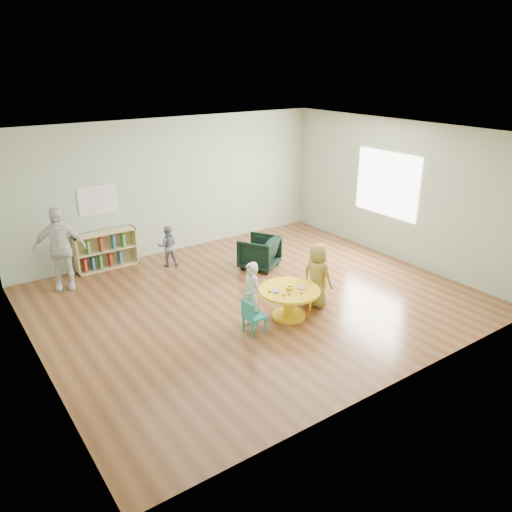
# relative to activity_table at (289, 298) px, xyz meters

# --- Properties ---
(room) EXTENTS (7.10, 7.00, 2.80)m
(room) POSITION_rel_activity_table_xyz_m (-0.07, 0.83, 1.56)
(room) COLOR brown
(room) RESTS_ON ground
(activity_table) EXTENTS (0.97, 0.97, 0.53)m
(activity_table) POSITION_rel_activity_table_xyz_m (0.00, 0.00, 0.00)
(activity_table) COLOR yellow
(activity_table) RESTS_ON ground
(kid_chair_left) EXTENTS (0.30, 0.30, 0.55)m
(kid_chair_left) POSITION_rel_activity_table_xyz_m (-0.78, -0.09, -0.04)
(kid_chair_left) COLOR teal
(kid_chair_left) RESTS_ON ground
(kid_chair_right) EXTENTS (0.34, 0.34, 0.62)m
(kid_chair_right) POSITION_rel_activity_table_xyz_m (0.60, 0.10, -0.00)
(kid_chair_right) COLOR yellow
(kid_chair_right) RESTS_ON ground
(bookshelf) EXTENTS (1.20, 0.30, 0.75)m
(bookshelf) POSITION_rel_activity_table_xyz_m (-1.70, 3.69, 0.03)
(bookshelf) COLOR tan
(bookshelf) RESTS_ON ground
(alphabet_poster) EXTENTS (0.74, 0.01, 0.54)m
(alphabet_poster) POSITION_rel_activity_table_xyz_m (-1.68, 3.81, 1.01)
(alphabet_poster) COLOR white
(alphabet_poster) RESTS_ON ground
(armchair) EXTENTS (0.94, 0.95, 0.64)m
(armchair) POSITION_rel_activity_table_xyz_m (0.79, 1.94, -0.02)
(armchair) COLOR black
(armchair) RESTS_ON ground
(child_left) EXTENTS (0.26, 0.39, 1.07)m
(child_left) POSITION_rel_activity_table_xyz_m (-0.69, 0.07, 0.20)
(child_left) COLOR silver
(child_left) RESTS_ON ground
(child_right) EXTENTS (0.47, 0.61, 1.10)m
(child_right) POSITION_rel_activity_table_xyz_m (0.63, 0.06, 0.21)
(child_right) COLOR yellow
(child_right) RESTS_ON ground
(toddler) EXTENTS (0.50, 0.45, 0.83)m
(toddler) POSITION_rel_activity_table_xyz_m (-0.64, 3.07, 0.08)
(toddler) COLOR #161D38
(toddler) RESTS_ON ground
(adult_caretaker) EXTENTS (0.96, 0.64, 1.52)m
(adult_caretaker) POSITION_rel_activity_table_xyz_m (-2.64, 3.18, 0.42)
(adult_caretaker) COLOR white
(adult_caretaker) RESTS_ON ground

